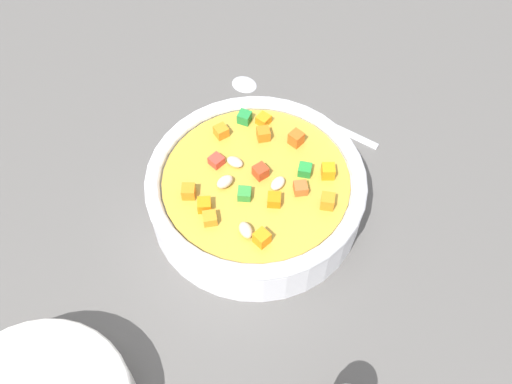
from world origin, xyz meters
TOP-DOWN VIEW (x-y plane):
  - ground_plane at (0.00, 0.00)cm, footprint 140.00×140.00cm
  - soup_bowl_main at (0.00, -0.00)cm, footprint 21.08×21.08cm
  - spoon at (12.92, 6.52)cm, footprint 4.44×19.14cm

SIDE VIEW (x-z plane):
  - ground_plane at x=0.00cm, z-range -2.00..0.00cm
  - spoon at x=12.92cm, z-range -0.03..0.91cm
  - soup_bowl_main at x=0.00cm, z-range -0.11..6.00cm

